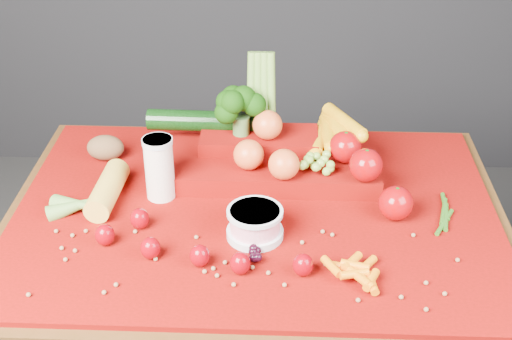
{
  "coord_description": "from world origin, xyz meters",
  "views": [
    {
      "loc": [
        0.06,
        -1.29,
        1.64
      ],
      "look_at": [
        0.0,
        0.02,
        0.85
      ],
      "focal_mm": 50.0,
      "sensor_mm": 36.0,
      "label": 1
    }
  ],
  "objects_px": {
    "yogurt_bowl": "(255,222)",
    "produce_mound": "(276,151)",
    "table": "(256,248)",
    "milk_glass": "(159,166)"
  },
  "relations": [
    {
      "from": "yogurt_bowl",
      "to": "produce_mound",
      "type": "height_order",
      "value": "produce_mound"
    },
    {
      "from": "milk_glass",
      "to": "yogurt_bowl",
      "type": "height_order",
      "value": "milk_glass"
    },
    {
      "from": "table",
      "to": "milk_glass",
      "type": "distance_m",
      "value": 0.29
    },
    {
      "from": "milk_glass",
      "to": "yogurt_bowl",
      "type": "bearing_deg",
      "value": -33.44
    },
    {
      "from": "milk_glass",
      "to": "produce_mound",
      "type": "bearing_deg",
      "value": 23.77
    },
    {
      "from": "milk_glass",
      "to": "produce_mound",
      "type": "height_order",
      "value": "produce_mound"
    },
    {
      "from": "table",
      "to": "yogurt_bowl",
      "type": "relative_size",
      "value": 9.32
    },
    {
      "from": "produce_mound",
      "to": "table",
      "type": "bearing_deg",
      "value": -104.84
    },
    {
      "from": "milk_glass",
      "to": "yogurt_bowl",
      "type": "distance_m",
      "value": 0.26
    },
    {
      "from": "table",
      "to": "produce_mound",
      "type": "bearing_deg",
      "value": 75.16
    }
  ]
}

